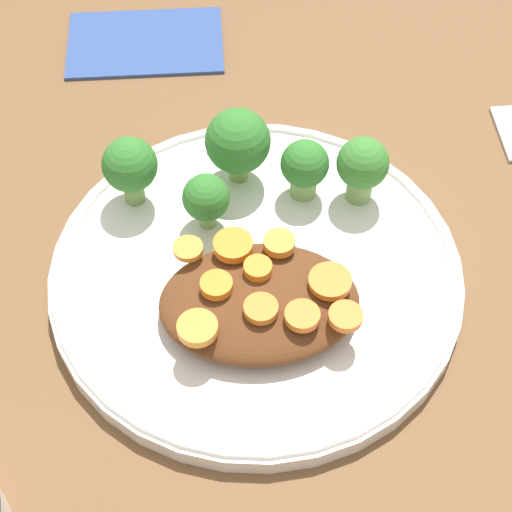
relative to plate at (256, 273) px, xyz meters
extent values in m
plane|color=brown|center=(0.00, 0.00, -0.01)|extent=(4.00, 4.00, 0.00)
cylinder|color=white|center=(0.00, 0.00, 0.00)|extent=(0.28, 0.28, 0.01)
torus|color=white|center=(0.00, 0.00, 0.00)|extent=(0.28, 0.28, 0.01)
ellipsoid|color=#5B3319|center=(0.00, 0.04, 0.02)|extent=(0.13, 0.09, 0.02)
cylinder|color=#759E51|center=(0.08, -0.07, 0.02)|extent=(0.01, 0.01, 0.03)
sphere|color=#337A2D|center=(0.08, -0.07, 0.04)|extent=(0.04, 0.04, 0.04)
cylinder|color=#7FA85B|center=(0.03, -0.04, 0.01)|extent=(0.01, 0.01, 0.02)
sphere|color=#337A2D|center=(0.03, -0.04, 0.03)|extent=(0.03, 0.03, 0.03)
cylinder|color=#759E51|center=(0.01, -0.09, 0.02)|extent=(0.01, 0.01, 0.02)
sphere|color=#337A2D|center=(0.01, -0.09, 0.04)|extent=(0.05, 0.05, 0.05)
cylinder|color=#7FA85B|center=(-0.08, -0.06, 0.02)|extent=(0.02, 0.02, 0.02)
sphere|color=#3D8433|center=(-0.08, -0.06, 0.04)|extent=(0.04, 0.04, 0.04)
cylinder|color=#7FA85B|center=(-0.04, -0.07, 0.02)|extent=(0.02, 0.02, 0.02)
sphere|color=#337A2D|center=(-0.04, -0.07, 0.04)|extent=(0.03, 0.03, 0.03)
cylinder|color=orange|center=(-0.05, 0.03, 0.03)|extent=(0.03, 0.03, 0.01)
cylinder|color=orange|center=(0.00, 0.05, 0.03)|extent=(0.02, 0.02, 0.01)
cylinder|color=orange|center=(-0.03, 0.06, 0.03)|extent=(0.02, 0.02, 0.01)
cylinder|color=orange|center=(0.04, 0.06, 0.03)|extent=(0.03, 0.03, 0.01)
cylinder|color=orange|center=(0.02, 0.00, 0.03)|extent=(0.03, 0.03, 0.01)
cylinder|color=orange|center=(0.03, 0.03, 0.03)|extent=(0.02, 0.02, 0.01)
cylinder|color=orange|center=(0.00, 0.02, 0.03)|extent=(0.02, 0.02, 0.01)
cylinder|color=orange|center=(-0.05, 0.06, 0.03)|extent=(0.02, 0.02, 0.01)
cylinder|color=orange|center=(0.04, 0.00, 0.03)|extent=(0.02, 0.02, 0.00)
cylinder|color=orange|center=(-0.02, 0.00, 0.03)|extent=(0.02, 0.02, 0.01)
cube|color=#334C8C|center=(0.08, -0.26, -0.01)|extent=(0.13, 0.09, 0.01)
camera|label=1|loc=(0.02, 0.34, 0.47)|focal=60.00mm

